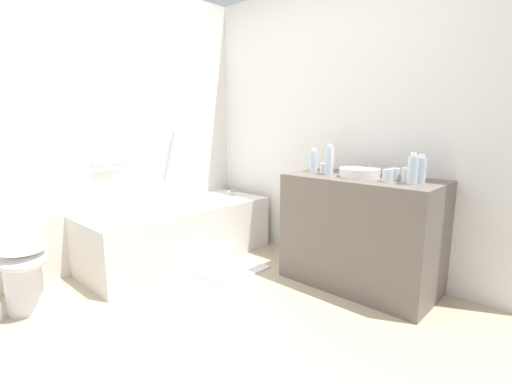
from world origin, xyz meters
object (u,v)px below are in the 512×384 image
object	(u,v)px
drinking_glass_2	(394,174)
water_bottle_1	(421,170)
water_bottle_3	(329,160)
drinking_glass_0	(324,168)
drinking_glass_3	(388,176)
sink_basin	(360,173)
sink_faucet	(371,170)
drinking_glass_1	(407,175)
bath_mat	(233,270)
water_bottle_0	(413,170)
bathtub	(179,230)
water_bottle_2	(314,161)
toilet	(19,256)

from	to	relation	value
drinking_glass_2	water_bottle_1	bearing A→B (deg)	-90.51
water_bottle_3	drinking_glass_0	world-z (taller)	water_bottle_3
drinking_glass_2	drinking_glass_3	distance (m)	0.09
sink_basin	drinking_glass_2	bearing A→B (deg)	-86.95
sink_faucet	drinking_glass_3	xyz separation A→B (m)	(-0.25, -0.24, 0.01)
drinking_glass_1	bath_mat	world-z (taller)	drinking_glass_1
water_bottle_0	bathtub	bearing A→B (deg)	106.67
sink_faucet	bath_mat	size ratio (longest dim) A/B	0.28
sink_faucet	water_bottle_1	size ratio (longest dim) A/B	0.79
drinking_glass_3	bath_mat	xyz separation A→B (m)	(-0.41, 1.11, -0.87)
sink_faucet	water_bottle_2	distance (m)	0.45
bathtub	drinking_glass_2	bearing A→B (deg)	-69.50
bathtub	water_bottle_0	distance (m)	2.02
water_bottle_2	bath_mat	bearing A→B (deg)	137.06
drinking_glass_3	bath_mat	world-z (taller)	drinking_glass_3
bathtub	sink_basin	size ratio (longest dim) A/B	5.68
bathtub	water_bottle_1	world-z (taller)	bathtub
toilet	sink_basin	xyz separation A→B (m)	(1.87, -1.43, 0.50)
bath_mat	sink_basin	bearing A→B (deg)	-60.95
bathtub	drinking_glass_1	bearing A→B (deg)	-70.36
water_bottle_1	drinking_glass_1	distance (m)	0.10
drinking_glass_3	drinking_glass_0	bearing A→B (deg)	82.89
drinking_glass_3	toilet	bearing A→B (deg)	136.99
water_bottle_1	water_bottle_2	world-z (taller)	same
sink_basin	water_bottle_3	size ratio (longest dim) A/B	1.26
bathtub	drinking_glass_3	world-z (taller)	bathtub
sink_basin	sink_faucet	world-z (taller)	sink_faucet
sink_faucet	water_bottle_3	xyz separation A→B (m)	(-0.23, 0.23, 0.08)
water_bottle_3	bath_mat	distance (m)	1.21
sink_faucet	drinking_glass_2	world-z (taller)	drinking_glass_2
drinking_glass_0	drinking_glass_1	bearing A→B (deg)	-88.23
drinking_glass_0	drinking_glass_3	bearing A→B (deg)	-97.11
sink_basin	bath_mat	xyz separation A→B (m)	(-0.48, 0.86, -0.87)
water_bottle_2	water_bottle_0	bearing A→B (deg)	-95.09
water_bottle_3	bath_mat	bearing A→B (deg)	123.96
water_bottle_1	drinking_glass_3	xyz separation A→B (m)	(-0.08, 0.18, -0.05)
water_bottle_3	bath_mat	xyz separation A→B (m)	(-0.43, 0.63, -0.94)
sink_faucet	sink_basin	bearing A→B (deg)	-180.00
bath_mat	drinking_glass_3	bearing A→B (deg)	-69.82
sink_basin	water_bottle_2	distance (m)	0.42
sink_faucet	drinking_glass_3	distance (m)	0.35
bathtub	sink_basin	xyz separation A→B (m)	(0.62, -1.43, 0.60)
sink_faucet	water_bottle_0	bearing A→B (deg)	-121.06
sink_faucet	bath_mat	distance (m)	1.39
bathtub	drinking_glass_3	bearing A→B (deg)	-72.01
bathtub	sink_basin	world-z (taller)	bathtub
toilet	drinking_glass_2	xyz separation A→B (m)	(1.88, -1.68, 0.51)
water_bottle_0	drinking_glass_1	xyz separation A→B (m)	(0.08, 0.06, -0.05)
water_bottle_0	water_bottle_3	xyz separation A→B (m)	(0.01, 0.63, 0.01)
water_bottle_3	water_bottle_1	bearing A→B (deg)	-84.42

